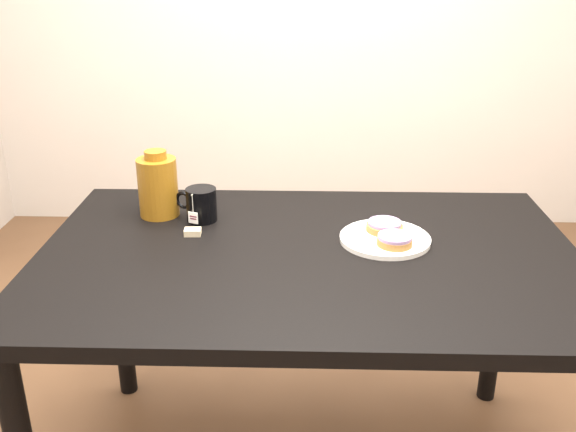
{
  "coord_description": "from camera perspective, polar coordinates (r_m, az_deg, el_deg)",
  "views": [
    {
      "loc": [
        -0.01,
        -1.5,
        1.47
      ],
      "look_at": [
        -0.06,
        0.09,
        0.81
      ],
      "focal_mm": 40.0,
      "sensor_mm": 36.0,
      "label": 1
    }
  ],
  "objects": [
    {
      "name": "mug",
      "position": [
        1.85,
        -7.76,
        1.04
      ],
      "size": [
        0.14,
        0.11,
        0.1
      ],
      "rotation": [
        0.0,
        0.0,
        -0.37
      ],
      "color": "black",
      "rests_on": "table"
    },
    {
      "name": "bagel_front",
      "position": [
        1.68,
        9.46,
        -2.12
      ],
      "size": [
        0.13,
        0.13,
        0.03
      ],
      "color": "brown",
      "rests_on": "plate"
    },
    {
      "name": "table",
      "position": [
        1.7,
        1.79,
        -5.67
      ],
      "size": [
        1.4,
        0.9,
        0.75
      ],
      "color": "black",
      "rests_on": "ground_plane"
    },
    {
      "name": "bagel_back",
      "position": [
        1.76,
        8.57,
        -0.9
      ],
      "size": [
        0.14,
        0.14,
        0.03
      ],
      "color": "brown",
      "rests_on": "plate"
    },
    {
      "name": "bagel_package",
      "position": [
        1.89,
        -11.49,
        2.63
      ],
      "size": [
        0.15,
        0.15,
        0.2
      ],
      "rotation": [
        0.0,
        0.0,
        -0.37
      ],
      "color": "#60370C",
      "rests_on": "table"
    },
    {
      "name": "plate",
      "position": [
        1.73,
        8.62,
        -1.96
      ],
      "size": [
        0.24,
        0.24,
        0.02
      ],
      "color": "white",
      "rests_on": "table"
    },
    {
      "name": "teabag_pouch",
      "position": [
        1.77,
        -8.47,
        -1.41
      ],
      "size": [
        0.05,
        0.03,
        0.02
      ],
      "primitive_type": "cube",
      "rotation": [
        0.0,
        0.0,
        0.05
      ],
      "color": "#C6B793",
      "rests_on": "table"
    }
  ]
}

